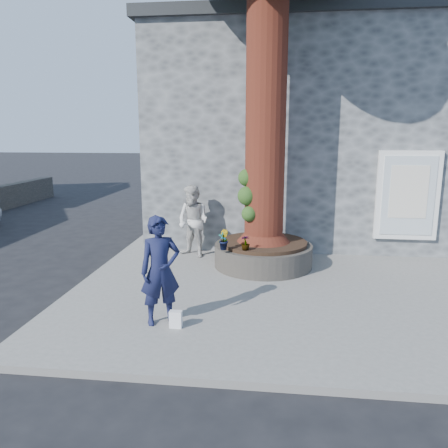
# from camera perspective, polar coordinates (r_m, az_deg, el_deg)

# --- Properties ---
(ground) EXTENTS (120.00, 120.00, 0.00)m
(ground) POSITION_cam_1_polar(r_m,az_deg,el_deg) (8.71, -0.70, -9.90)
(ground) COLOR black
(ground) RESTS_ON ground
(pavement) EXTENTS (9.00, 8.00, 0.12)m
(pavement) POSITION_cam_1_polar(r_m,az_deg,el_deg) (9.56, 9.13, -7.64)
(pavement) COLOR slate
(pavement) RESTS_ON ground
(yellow_line) EXTENTS (0.10, 30.00, 0.01)m
(yellow_line) POSITION_cam_1_polar(r_m,az_deg,el_deg) (10.42, -16.92, -6.69)
(yellow_line) COLOR yellow
(yellow_line) RESTS_ON ground
(stone_shop) EXTENTS (10.30, 8.30, 6.30)m
(stone_shop) POSITION_cam_1_polar(r_m,az_deg,el_deg) (15.28, 12.49, 11.34)
(stone_shop) COLOR #4A4D4F
(stone_shop) RESTS_ON ground
(planter) EXTENTS (2.30, 2.30, 0.60)m
(planter) POSITION_cam_1_polar(r_m,az_deg,el_deg) (10.41, 5.13, -3.88)
(planter) COLOR black
(planter) RESTS_ON pavement
(man) EXTENTS (0.78, 0.68, 1.81)m
(man) POSITION_cam_1_polar(r_m,az_deg,el_deg) (7.22, -8.32, -6.04)
(man) COLOR #141838
(man) RESTS_ON pavement
(woman) EXTENTS (1.10, 1.02, 1.82)m
(woman) POSITION_cam_1_polar(r_m,az_deg,el_deg) (11.03, -4.05, 0.35)
(woman) COLOR beige
(woman) RESTS_ON pavement
(shopping_bag) EXTENTS (0.20, 0.12, 0.28)m
(shopping_bag) POSITION_cam_1_polar(r_m,az_deg,el_deg) (7.29, -6.32, -12.26)
(shopping_bag) COLOR white
(shopping_bag) RESTS_ON pavement
(plant_a) EXTENTS (0.24, 0.20, 0.38)m
(plant_a) POSITION_cam_1_polar(r_m,az_deg,el_deg) (9.52, -0.10, -2.23)
(plant_a) COLOR gray
(plant_a) RESTS_ON planter
(plant_b) EXTENTS (0.31, 0.31, 0.44)m
(plant_b) POSITION_cam_1_polar(r_m,az_deg,el_deg) (9.51, -0.10, -2.06)
(plant_b) COLOR gray
(plant_b) RESTS_ON planter
(plant_c) EXTENTS (0.22, 0.22, 0.32)m
(plant_c) POSITION_cam_1_polar(r_m,az_deg,el_deg) (9.48, 2.83, -2.48)
(plant_c) COLOR gray
(plant_c) RESTS_ON planter
(plant_d) EXTENTS (0.35, 0.35, 0.29)m
(plant_d) POSITION_cam_1_polar(r_m,az_deg,el_deg) (10.64, 3.47, -0.97)
(plant_d) COLOR gray
(plant_d) RESTS_ON planter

